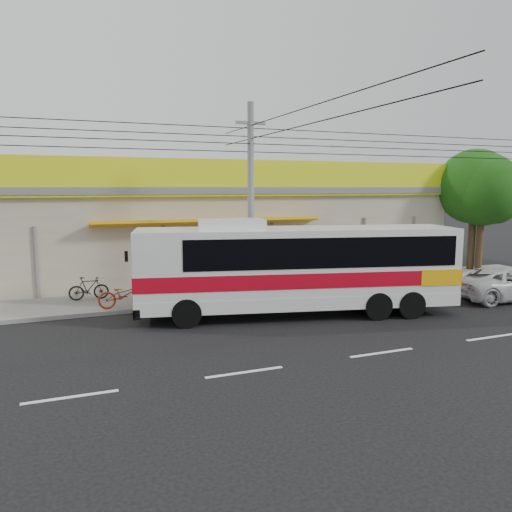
{
  "coord_description": "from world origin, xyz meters",
  "views": [
    {
      "loc": [
        -7.99,
        -13.49,
        4.5
      ],
      "look_at": [
        -1.95,
        2.0,
        2.2
      ],
      "focal_mm": 35.0,
      "sensor_mm": 36.0,
      "label": 1
    }
  ],
  "objects_px": {
    "coach_bus": "(302,264)",
    "motorbike_red": "(125,294)",
    "tree_far": "(477,189)",
    "white_car": "(507,283)",
    "utility_pole": "(251,139)",
    "tree_near": "(485,192)",
    "motorbike_dark": "(89,288)"
  },
  "relations": [
    {
      "from": "motorbike_dark",
      "to": "tree_far",
      "type": "relative_size",
      "value": 0.23
    },
    {
      "from": "motorbike_red",
      "to": "utility_pole",
      "type": "distance_m",
      "value": 7.36
    },
    {
      "from": "motorbike_dark",
      "to": "white_car",
      "type": "relative_size",
      "value": 0.32
    },
    {
      "from": "motorbike_dark",
      "to": "tree_far",
      "type": "height_order",
      "value": "tree_far"
    },
    {
      "from": "motorbike_dark",
      "to": "white_car",
      "type": "height_order",
      "value": "white_car"
    },
    {
      "from": "motorbike_red",
      "to": "tree_far",
      "type": "distance_m",
      "value": 18.98
    },
    {
      "from": "utility_pole",
      "to": "tree_far",
      "type": "relative_size",
      "value": 5.24
    },
    {
      "from": "coach_bus",
      "to": "tree_far",
      "type": "bearing_deg",
      "value": 33.83
    },
    {
      "from": "motorbike_red",
      "to": "tree_far",
      "type": "height_order",
      "value": "tree_far"
    },
    {
      "from": "motorbike_red",
      "to": "tree_near",
      "type": "distance_m",
      "value": 19.05
    },
    {
      "from": "motorbike_red",
      "to": "coach_bus",
      "type": "bearing_deg",
      "value": -114.16
    },
    {
      "from": "motorbike_red",
      "to": "utility_pole",
      "type": "xyz_separation_m",
      "value": [
        4.7,
        -0.54,
        5.64
      ]
    },
    {
      "from": "motorbike_dark",
      "to": "tree_near",
      "type": "bearing_deg",
      "value": -90.7
    },
    {
      "from": "white_car",
      "to": "utility_pole",
      "type": "relative_size",
      "value": 0.14
    },
    {
      "from": "motorbike_red",
      "to": "white_car",
      "type": "relative_size",
      "value": 0.39
    },
    {
      "from": "white_car",
      "to": "tree_far",
      "type": "distance_m",
      "value": 7.83
    },
    {
      "from": "coach_bus",
      "to": "tree_far",
      "type": "height_order",
      "value": "tree_far"
    },
    {
      "from": "coach_bus",
      "to": "tree_far",
      "type": "distance_m",
      "value": 13.84
    },
    {
      "from": "coach_bus",
      "to": "white_car",
      "type": "relative_size",
      "value": 2.41
    },
    {
      "from": "coach_bus",
      "to": "white_car",
      "type": "bearing_deg",
      "value": 7.61
    },
    {
      "from": "utility_pole",
      "to": "motorbike_red",
      "type": "bearing_deg",
      "value": 173.5
    },
    {
      "from": "coach_bus",
      "to": "motorbike_red",
      "type": "relative_size",
      "value": 6.1
    },
    {
      "from": "utility_pole",
      "to": "tree_near",
      "type": "distance_m",
      "value": 14.25
    },
    {
      "from": "motorbike_dark",
      "to": "utility_pole",
      "type": "bearing_deg",
      "value": -112.57
    },
    {
      "from": "utility_pole",
      "to": "tree_near",
      "type": "bearing_deg",
      "value": 9.38
    },
    {
      "from": "coach_bus",
      "to": "motorbike_red",
      "type": "height_order",
      "value": "coach_bus"
    },
    {
      "from": "white_car",
      "to": "tree_near",
      "type": "distance_m",
      "value": 7.54
    },
    {
      "from": "white_car",
      "to": "utility_pole",
      "type": "bearing_deg",
      "value": 78.27
    },
    {
      "from": "coach_bus",
      "to": "motorbike_dark",
      "type": "height_order",
      "value": "coach_bus"
    },
    {
      "from": "motorbike_dark",
      "to": "tree_far",
      "type": "distance_m",
      "value": 19.98
    },
    {
      "from": "motorbike_red",
      "to": "tree_near",
      "type": "relative_size",
      "value": 0.3
    },
    {
      "from": "coach_bus",
      "to": "tree_far",
      "type": "relative_size",
      "value": 1.75
    }
  ]
}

